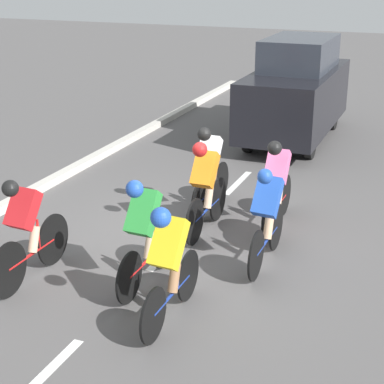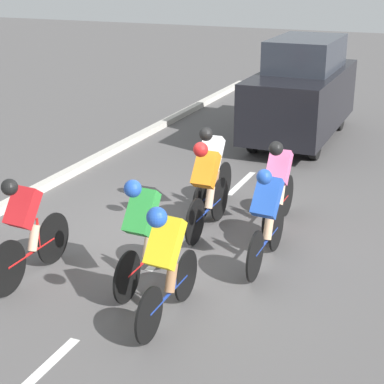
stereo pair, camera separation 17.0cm
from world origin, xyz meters
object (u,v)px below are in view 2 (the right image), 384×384
object	(u,v)px
cyclist_blue	(267,215)
cyclist_red	(26,226)
cyclist_pink	(279,182)
support_car	(302,91)
cyclist_orange	(206,185)
cyclist_green	(143,229)
cyclist_white	(212,167)
cyclist_yellow	(166,259)

from	to	relation	value
cyclist_blue	cyclist_red	world-z (taller)	cyclist_red
cyclist_pink	cyclist_red	size ratio (longest dim) A/B	1.00
support_car	cyclist_red	bearing A→B (deg)	79.17
cyclist_orange	cyclist_red	world-z (taller)	cyclist_orange
cyclist_green	cyclist_white	xyz separation A→B (m)	(0.13, -2.70, -0.01)
cyclist_pink	cyclist_orange	distance (m)	1.13
cyclist_yellow	support_car	distance (m)	8.44
cyclist_orange	cyclist_white	xyz separation A→B (m)	(0.24, -0.82, 0.00)
cyclist_pink	cyclist_green	bearing A→B (deg)	67.11
cyclist_yellow	cyclist_white	distance (m)	3.47
cyclist_blue	cyclist_green	xyz separation A→B (m)	(1.27, 1.14, 0.04)
cyclist_yellow	cyclist_white	size ratio (longest dim) A/B	0.96
cyclist_blue	cyclist_green	size ratio (longest dim) A/B	1.01
cyclist_yellow	cyclist_red	bearing A→B (deg)	-6.98
cyclist_orange	support_car	size ratio (longest dim) A/B	0.40
cyclist_yellow	cyclist_white	bearing A→B (deg)	-77.17
cyclist_red	cyclist_white	bearing A→B (deg)	-112.93
cyclist_yellow	cyclist_blue	bearing A→B (deg)	-108.79
support_car	cyclist_green	bearing A→B (deg)	89.19
cyclist_pink	cyclist_orange	xyz separation A→B (m)	(0.94, 0.62, 0.02)
cyclist_red	cyclist_orange	bearing A→B (deg)	-124.04
cyclist_pink	support_car	xyz separation A→B (m)	(0.94, -5.23, 0.38)
cyclist_yellow	support_car	world-z (taller)	support_car
cyclist_pink	support_car	world-z (taller)	support_car
cyclist_red	cyclist_white	xyz separation A→B (m)	(-1.32, -3.13, 0.03)
cyclist_blue	cyclist_pink	bearing A→B (deg)	-80.92
cyclist_yellow	cyclist_blue	world-z (taller)	cyclist_yellow
cyclist_pink	cyclist_orange	size ratio (longest dim) A/B	0.98
cyclist_blue	cyclist_red	size ratio (longest dim) A/B	1.00
cyclist_yellow	cyclist_red	world-z (taller)	cyclist_yellow
cyclist_pink	cyclist_green	distance (m)	2.71
cyclist_pink	cyclist_red	world-z (taller)	cyclist_red
cyclist_blue	cyclist_orange	distance (m)	1.37
cyclist_yellow	cyclist_green	size ratio (longest dim) A/B	0.98
cyclist_blue	cyclist_red	xyz separation A→B (m)	(2.72, 1.58, -0.00)
cyclist_pink	cyclist_white	size ratio (longest dim) A/B	0.98
cyclist_yellow	cyclist_pink	distance (m)	3.21
cyclist_orange	cyclist_red	xyz separation A→B (m)	(1.56, 2.31, -0.03)
cyclist_yellow	cyclist_orange	size ratio (longest dim) A/B	0.96
cyclist_orange	support_car	xyz separation A→B (m)	(0.00, -5.85, 0.36)
cyclist_green	support_car	world-z (taller)	support_car
cyclist_white	support_car	size ratio (longest dim) A/B	0.40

